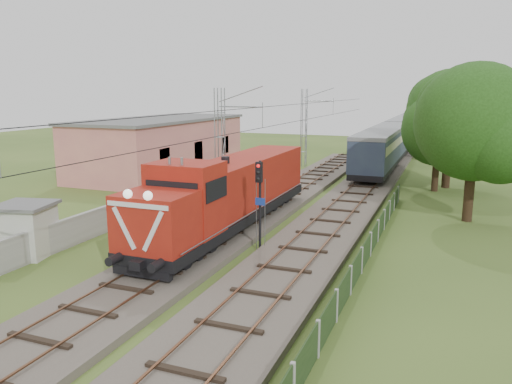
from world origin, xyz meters
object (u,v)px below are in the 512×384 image
at_px(coach_rake, 405,129).
at_px(relay_hut, 26,229).
at_px(signal_post, 259,190).
at_px(locomotive, 230,192).

xyz_separation_m(coach_rake, relay_hut, (-12.40, -56.34, -1.24)).
bearing_deg(signal_post, relay_hut, -155.46).
bearing_deg(locomotive, signal_post, -43.11).
height_order(locomotive, signal_post, locomotive).
bearing_deg(coach_rake, signal_post, -92.45).
distance_m(locomotive, signal_post, 3.90).
height_order(coach_rake, signal_post, signal_post).
distance_m(locomotive, coach_rake, 49.33).
bearing_deg(relay_hut, signal_post, 24.54).
distance_m(signal_post, relay_hut, 11.34).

